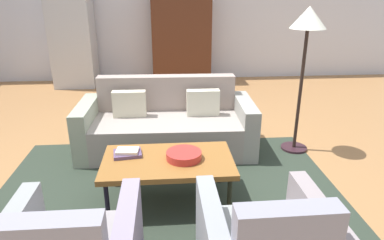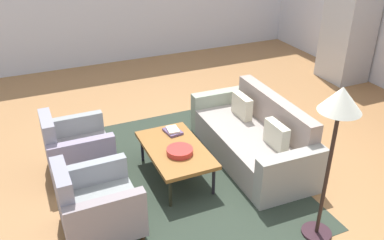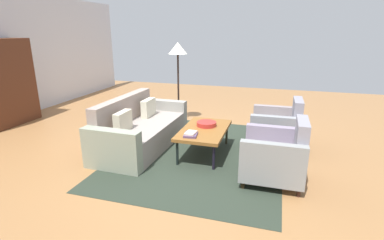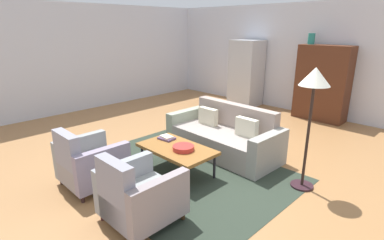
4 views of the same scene
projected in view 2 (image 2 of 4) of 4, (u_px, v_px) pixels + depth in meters
ground_plane at (239, 170)px, 5.47m from camera, size 11.75×11.75×0.00m
area_rug at (179, 175)px, 5.37m from camera, size 3.40×2.60×0.01m
couch at (255, 139)px, 5.64m from camera, size 2.12×0.95×0.86m
coffee_table at (175, 150)px, 5.17m from camera, size 1.20×0.70×0.43m
armchair_left at (74, 151)px, 5.26m from camera, size 0.80×0.80×0.88m
armchair_right at (93, 207)px, 4.29m from camera, size 0.81×0.81×0.88m
fruit_bowl at (180, 151)px, 5.01m from camera, size 0.33×0.33×0.07m
book_stack at (173, 131)px, 5.48m from camera, size 0.28×0.22×0.06m
refrigerator at (348, 34)px, 7.93m from camera, size 0.80×0.73×1.85m
floor_lamp at (338, 115)px, 3.75m from camera, size 0.40×0.40×1.72m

